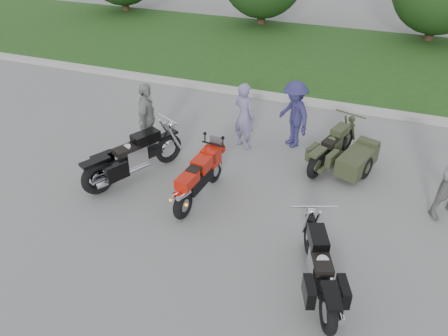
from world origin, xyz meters
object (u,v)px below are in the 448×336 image
(person_back, at_px, (147,118))
(cruiser_left, at_px, (131,159))
(person_denim, at_px, (294,114))
(sportbike_red, at_px, (198,177))
(cruiser_sidecar, at_px, (346,155))
(cruiser_right, at_px, (321,270))
(person_stripe, at_px, (244,116))

(person_back, bearing_deg, cruiser_left, 176.94)
(person_denim, xyz_separation_m, person_back, (-3.10, -1.45, 0.02))
(sportbike_red, height_order, cruiser_sidecar, sportbike_red)
(cruiser_right, relative_size, person_stripe, 1.28)
(sportbike_red, bearing_deg, cruiser_left, 178.73)
(sportbike_red, xyz_separation_m, cruiser_left, (-1.64, 0.18, -0.04))
(cruiser_right, bearing_deg, person_back, 126.68)
(sportbike_red, height_order, person_stripe, person_stripe)
(cruiser_left, distance_m, person_back, 1.28)
(cruiser_left, distance_m, cruiser_right, 4.65)
(person_stripe, xyz_separation_m, person_back, (-2.03, -0.97, 0.03))
(sportbike_red, xyz_separation_m, person_denim, (1.22, 2.83, 0.29))
(person_back, bearing_deg, cruiser_right, -136.61)
(person_stripe, bearing_deg, person_denim, -129.33)
(cruiser_right, height_order, person_denim, person_denim)
(cruiser_sidecar, distance_m, person_stripe, 2.48)
(cruiser_sidecar, height_order, person_back, person_back)
(sportbike_red, xyz_separation_m, cruiser_right, (2.69, -1.52, -0.10))
(cruiser_right, xyz_separation_m, person_back, (-4.57, 2.90, 0.41))
(person_back, bearing_deg, person_stripe, -78.82)
(person_stripe, distance_m, person_denim, 1.17)
(cruiser_left, relative_size, cruiser_sidecar, 1.12)
(sportbike_red, relative_size, person_stripe, 1.17)
(sportbike_red, height_order, person_back, person_back)
(person_denim, bearing_deg, cruiser_left, -92.59)
(person_back, bearing_deg, sportbike_red, -140.58)
(cruiser_right, bearing_deg, cruiser_left, 137.72)
(cruiser_right, bearing_deg, sportbike_red, 129.68)
(sportbike_red, relative_size, cruiser_sidecar, 0.93)
(cruiser_left, distance_m, person_stripe, 2.84)
(cruiser_left, bearing_deg, cruiser_sidecar, 51.22)
(cruiser_sidecar, bearing_deg, person_denim, 170.99)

